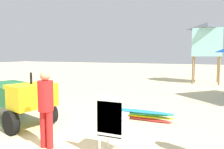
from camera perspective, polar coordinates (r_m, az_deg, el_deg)
ground at (r=5.56m, az=-17.65°, el=-15.69°), size 80.00×80.00×0.00m
utility_cart at (r=6.80m, az=-23.62°, el=-5.16°), size 2.79×1.92×1.50m
stacked_plastic_chairs at (r=4.24m, az=-0.07°, el=-12.16°), size 0.48×0.48×1.20m
surfboard_pile at (r=6.75m, az=6.46°, el=-10.21°), size 2.35×0.52×0.32m
lifeguard_near_left at (r=4.78m, az=-16.90°, el=-7.35°), size 0.32×0.32×1.64m
lifeguard_tower at (r=16.03m, az=23.56°, el=8.45°), size 1.98×1.98×4.07m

